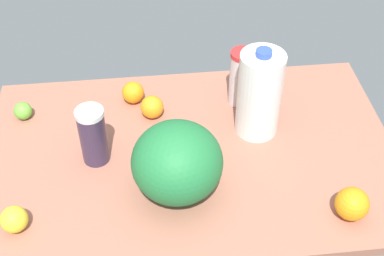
% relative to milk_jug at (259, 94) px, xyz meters
% --- Properties ---
extents(countertop, '(1.20, 0.76, 0.03)m').
position_rel_milk_jug_xyz_m(countertop, '(0.21, 0.08, -0.15)').
color(countertop, '#9E614D').
rests_on(countertop, ground).
extents(milk_jug, '(0.13, 0.13, 0.29)m').
position_rel_milk_jug_xyz_m(milk_jug, '(0.00, 0.00, 0.00)').
color(milk_jug, white).
rests_on(milk_jug, countertop).
extents(shaker_bottle, '(0.08, 0.08, 0.18)m').
position_rel_milk_jug_xyz_m(shaker_bottle, '(0.48, 0.07, -0.05)').
color(shaker_bottle, '#372943').
rests_on(shaker_bottle, countertop).
extents(watermelon, '(0.24, 0.24, 0.21)m').
position_rel_milk_jug_xyz_m(watermelon, '(0.26, 0.21, -0.03)').
color(watermelon, '#217339').
rests_on(watermelon, countertop).
extents(tumbler_cup, '(0.08, 0.08, 0.19)m').
position_rel_milk_jug_xyz_m(tumbler_cup, '(0.03, -0.13, -0.04)').
color(tumbler_cup, silver).
rests_on(tumbler_cup, countertop).
extents(orange_beside_bowl, '(0.09, 0.09, 0.09)m').
position_rel_milk_jug_xyz_m(orange_beside_bowl, '(-0.18, 0.35, -0.09)').
color(orange_beside_bowl, orange).
rests_on(orange_beside_bowl, countertop).
extents(lemon_far_back, '(0.07, 0.07, 0.07)m').
position_rel_milk_jug_xyz_m(lemon_far_back, '(0.68, 0.30, -0.10)').
color(lemon_far_back, yellow).
rests_on(lemon_far_back, countertop).
extents(lime_loose, '(0.06, 0.06, 0.06)m').
position_rel_milk_jug_xyz_m(lime_loose, '(0.71, -0.13, -0.11)').
color(lime_loose, '#68B13A').
rests_on(lime_loose, countertop).
extents(orange_near_front, '(0.07, 0.07, 0.07)m').
position_rel_milk_jug_xyz_m(orange_near_front, '(0.31, -0.09, -0.10)').
color(orange_near_front, orange).
rests_on(orange_near_front, countertop).
extents(orange_by_jug, '(0.07, 0.07, 0.07)m').
position_rel_milk_jug_xyz_m(orange_by_jug, '(0.37, -0.17, -0.10)').
color(orange_by_jug, orange).
rests_on(orange_by_jug, countertop).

